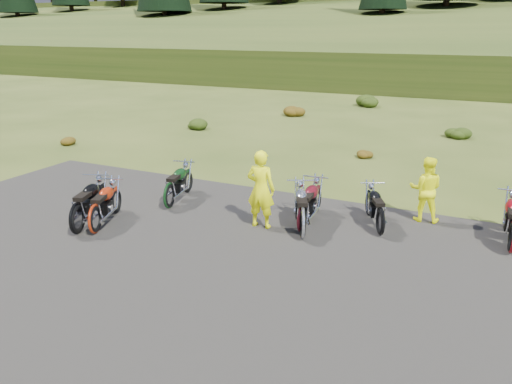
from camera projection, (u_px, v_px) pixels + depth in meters
The scene contains 19 objects.
ground at pixel (274, 254), 10.88m from camera, with size 300.00×300.00×0.00m, color #334416.
gravel_pad at pixel (230, 296), 9.17m from camera, with size 20.00×12.00×0.04m, color black.
hill_slope at pixel (461, 73), 53.63m from camera, with size 300.00×46.00×3.00m, color #2B3D14, non-canonical shape.
hill_plateau at pixel (485, 51), 104.93m from camera, with size 300.00×90.00×9.17m, color #2B3D14.
shrub_0 at pixel (70, 139), 20.89m from camera, with size 0.77×0.77×0.45m, color #5D300B.
shrub_1 at pixel (197, 122), 24.20m from camera, with size 1.03×1.03×0.61m, color black.
shrub_2 at pixel (293, 110), 27.51m from camera, with size 1.30×1.30×0.77m, color #5D300B.
shrub_3 at pixel (368, 99), 30.82m from camera, with size 1.56×1.56×0.92m, color black.
shrub_4 at pixel (363, 152), 18.84m from camera, with size 0.77×0.77×0.45m, color #5D300B.
shrub_5 at pixel (457, 131), 22.15m from camera, with size 1.03×1.03×0.61m, color black.
motorcycle_0 at pixel (79, 234), 11.90m from camera, with size 2.17×0.72×1.14m, color black, non-canonical shape.
motorcycle_1 at pixel (97, 234), 11.93m from camera, with size 2.01×0.67×1.05m, color #99240B, non-canonical shape.
motorcycle_2 at pixel (170, 209), 13.57m from camera, with size 2.02×0.67×1.06m, color black, non-canonical shape.
motorcycle_3 at pixel (302, 239), 11.64m from camera, with size 2.08×0.69×1.09m, color #AEAEB3, non-canonical shape.
motorcycle_4 at pixel (302, 232), 12.02m from camera, with size 2.07×0.69×1.09m, color #520D15, non-canonical shape.
motorcycle_5 at pixel (379, 236), 11.82m from camera, with size 1.89×0.63×0.99m, color black, non-canonical shape.
motorcycle_6 at pixel (509, 253), 10.90m from camera, with size 2.11×0.70×1.11m, color maroon, non-canonical shape.
person_middle at pixel (261, 190), 12.01m from camera, with size 0.70×0.46×1.93m, color #F6F90D.
person_right_a at pixel (425, 190), 12.45m from camera, with size 0.80×0.63×1.65m, color #F6F90D.
Camera 1 is at (3.95, -9.09, 4.70)m, focal length 35.00 mm.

